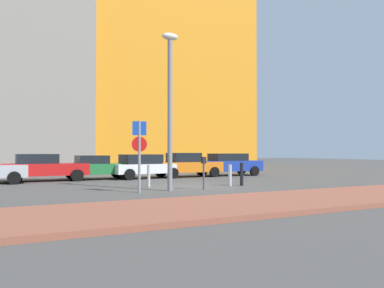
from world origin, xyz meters
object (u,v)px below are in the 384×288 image
parked_car_white (144,166)px  parking_sign_post (139,147)px  parked_car_orange (187,165)px  parked_car_red (43,167)px  parking_meter (204,168)px  parked_car_green (97,167)px  traffic_bollard_far (149,176)px  street_lamp (170,97)px  traffic_bollard_mid (230,175)px  parked_car_blue (228,164)px  traffic_bollard_near (242,174)px

parked_car_white → parking_sign_post: bearing=-112.7°
parked_car_white → parked_car_orange: bearing=0.8°
parked_car_red → parking_meter: bearing=-58.1°
parked_car_green → parked_car_orange: (5.64, -0.50, 0.05)m
parked_car_red → traffic_bollard_far: 7.17m
street_lamp → parking_sign_post: bearing=-176.2°
parked_car_green → parked_car_white: parked_car_white is taller
traffic_bollard_far → parked_car_green: bearing=97.0°
parked_car_red → parked_car_orange: bearing=-3.4°
traffic_bollard_mid → traffic_bollard_far: traffic_bollard_far is taller
parked_car_blue → traffic_bollard_near: 7.87m
parking_sign_post → street_lamp: street_lamp is taller
parked_car_orange → traffic_bollard_far: size_ratio=4.18×
parked_car_orange → street_lamp: 9.59m
parked_car_green → traffic_bollard_mid: bearing=-59.5°
parked_car_blue → parking_sign_post: size_ratio=1.60×
parked_car_green → street_lamp: street_lamp is taller
parked_car_green → traffic_bollard_near: bearing=-56.8°
street_lamp → parked_car_blue: bearing=43.9°
parked_car_green → parked_car_blue: bearing=-4.2°
street_lamp → traffic_bollard_mid: street_lamp is taller
parked_car_orange → street_lamp: (-4.79, -7.70, 3.11)m
parked_car_white → traffic_bollard_near: parked_car_white is taller
parked_car_red → parked_car_orange: (8.58, -0.52, -0.00)m
parked_car_red → parked_car_orange: 8.60m
parked_car_white → street_lamp: 8.48m
parked_car_red → parking_sign_post: bearing=-73.8°
parked_car_white → parked_car_blue: size_ratio=0.92×
parking_sign_post → street_lamp: 2.50m
parked_car_white → parking_sign_post: size_ratio=1.46×
parked_car_orange → traffic_bollard_far: parked_car_orange is taller
parked_car_red → parking_meter: (5.26, -8.45, 0.13)m
traffic_bollard_near → traffic_bollard_mid: size_ratio=1.09×
street_lamp → parked_car_white: bearing=76.2°
parking_meter → parked_car_red: bearing=121.9°
parked_car_orange → traffic_bollard_near: bearing=-95.9°
parked_car_orange → parked_car_white: bearing=-179.2°
parked_car_red → parked_car_blue: (11.65, -0.65, 0.01)m
parked_car_orange → parking_meter: bearing=-112.7°
parked_car_blue → parking_meter: 10.08m
street_lamp → traffic_bollard_near: bearing=9.4°
parked_car_green → parked_car_white: size_ratio=0.96×
parking_meter → street_lamp: bearing=171.1°
parked_car_red → traffic_bollard_mid: (7.29, -7.40, -0.27)m
parked_car_red → parking_meter: size_ratio=3.23×
parking_sign_post → traffic_bollard_mid: size_ratio=2.84×
parked_car_blue → traffic_bollard_far: parked_car_blue is taller
parked_car_orange → traffic_bollard_mid: 7.01m
parked_car_red → traffic_bollard_far: bearing=-59.0°
parked_car_orange → parking_meter: size_ratio=3.05×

